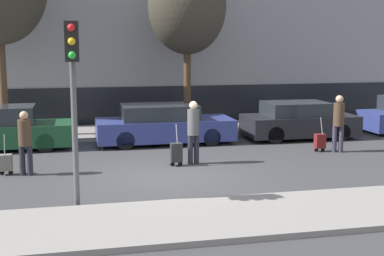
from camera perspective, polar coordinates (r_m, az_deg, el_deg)
The scene contains 14 objects.
ground_plane at distance 14.05m, azimuth -2.65°, elevation -5.12°, with size 80.00×80.00×0.00m, color #38383A.
sidewalk_near at distance 10.51m, azimuth 0.97°, elevation -9.71°, with size 28.00×2.50×0.12m.
sidewalk_far at distance 20.83m, azimuth -6.01°, elevation -0.31°, with size 28.00×3.00×0.12m.
parked_car_0 at distance 18.41m, azimuth -19.74°, elevation -0.15°, with size 4.40×1.74×1.42m.
parked_car_1 at distance 18.47m, azimuth -3.07°, elevation 0.33°, with size 4.68×1.91×1.34m.
parked_car_2 at distance 19.77m, azimuth 11.29°, elevation 0.73°, with size 4.03×1.85×1.33m.
pedestrian_left at distance 14.56m, azimuth -17.38°, elevation -1.14°, with size 0.34×0.34×1.70m.
trolley_left at distance 14.89m, azimuth -19.24°, elevation -3.50°, with size 0.34×0.29×1.09m.
pedestrian_center at distance 15.20m, azimuth 0.15°, elevation -0.02°, with size 0.34×0.34×1.81m.
trolley_center at distance 15.06m, azimuth -1.68°, elevation -2.63°, with size 0.34×0.29×1.20m.
pedestrian_right at distance 17.47m, azimuth 15.37°, elevation 0.85°, with size 0.34×0.34×1.82m.
trolley_right at distance 17.52m, azimuth 13.49°, elevation -1.36°, with size 0.34×0.29×1.11m.
traffic_light at distance 11.08m, azimuth -12.59°, elevation 5.30°, with size 0.28×0.47×3.87m.
bare_tree_near_crossing at distance 20.92m, azimuth -0.53°, elevation 12.80°, with size 3.00×3.00×6.53m.
Camera 1 is at (-2.35, -13.41, 3.45)m, focal length 50.00 mm.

